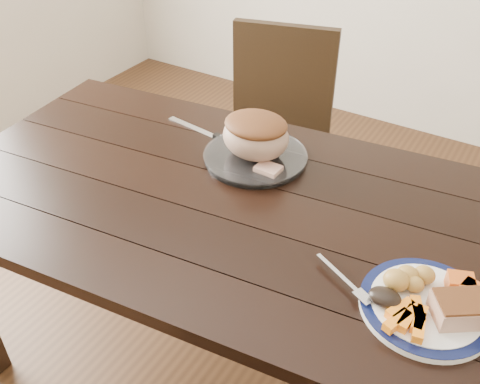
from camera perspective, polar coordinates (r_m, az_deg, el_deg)
The scene contains 15 objects.
ground at distance 2.02m, azimuth -1.71°, elevation -17.47°, with size 4.00×4.00×0.00m, color #472B16.
dining_table at distance 1.54m, azimuth -2.15°, elevation -2.96°, with size 1.69×1.07×0.75m.
chair_far at distance 2.23m, azimuth 3.80°, elevation 6.55°, with size 0.52×0.53×0.93m.
dinner_plate at distance 1.23m, azimuth 19.18°, elevation -11.50°, with size 0.28×0.28×0.02m, color white.
plate_rim at distance 1.23m, azimuth 19.26°, elevation -11.23°, with size 0.28×0.28×0.02m, color #0B1137.
serving_platter at distance 1.61m, azimuth 1.64°, elevation 3.66°, with size 0.30×0.30×0.02m, color white.
pork_slice at distance 1.20m, azimuth 22.31°, elevation -11.50°, with size 0.10×0.08×0.05m, color tan.
roasted_potatoes at distance 1.23m, azimuth 17.50°, elevation -8.78°, with size 0.10×0.10×0.05m.
carrot_batons at distance 1.17m, azimuth 17.66°, elevation -12.66°, with size 0.09×0.12×0.02m.
pumpkin_wedges at distance 1.26m, azimuth 23.01°, elevation -9.49°, with size 0.10×0.07×0.04m.
dark_mushroom at distance 1.19m, azimuth 15.21°, elevation -10.79°, with size 0.07×0.05×0.03m, color black.
fork at distance 1.22m, azimuth 11.35°, elevation -9.42°, with size 0.17×0.10×0.00m.
roast_joint at distance 1.58m, azimuth 1.69°, elevation 5.92°, with size 0.20×0.17×0.13m, color tan.
cut_slice at distance 1.53m, azimuth 3.03°, elevation 2.44°, with size 0.07×0.06×0.02m, color tan.
carving_knife at distance 1.72m, azimuth -2.22°, elevation 5.82°, with size 0.32×0.06×0.01m.
Camera 1 is at (0.67, -0.98, 1.64)m, focal length 40.00 mm.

